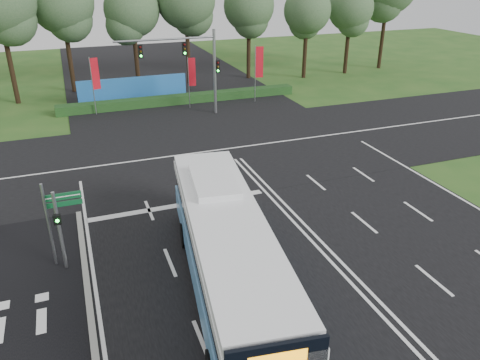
{
  "coord_description": "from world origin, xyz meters",
  "views": [
    {
      "loc": [
        -9.61,
        -16.9,
        11.93
      ],
      "look_at": [
        -2.61,
        2.0,
        2.48
      ],
      "focal_mm": 35.0,
      "sensor_mm": 36.0,
      "label": 1
    }
  ],
  "objects": [
    {
      "name": "blue_hoarding",
      "position": [
        -4.0,
        27.0,
        1.1
      ],
      "size": [
        10.0,
        0.3,
        2.2
      ],
      "primitive_type": "cube",
      "color": "blue",
      "rests_on": "ground"
    },
    {
      "name": "street_sign",
      "position": [
        -10.9,
        1.59,
        2.46
      ],
      "size": [
        1.52,
        0.12,
        3.88
      ],
      "rotation": [
        0.0,
        0.0,
        -0.01
      ],
      "color": "gray",
      "rests_on": "ground"
    },
    {
      "name": "ground",
      "position": [
        0.0,
        0.0,
        0.0
      ],
      "size": [
        120.0,
        120.0,
        0.0
      ],
      "primitive_type": "plane",
      "color": "#25511B",
      "rests_on": "ground"
    },
    {
      "name": "city_bus",
      "position": [
        -4.89,
        -2.75,
        1.9
      ],
      "size": [
        4.49,
        13.36,
        3.76
      ],
      "rotation": [
        0.0,
        0.0,
        -0.14
      ],
      "color": "#5D9DD8",
      "rests_on": "ground"
    },
    {
      "name": "road_main",
      "position": [
        0.0,
        0.0,
        0.02
      ],
      "size": [
        20.0,
        120.0,
        0.04
      ],
      "primitive_type": "cube",
      "color": "black",
      "rests_on": "ground"
    },
    {
      "name": "banner_flag_left",
      "position": [
        -7.48,
        23.7,
        3.16
      ],
      "size": [
        0.69,
        0.26,
        4.86
      ],
      "rotation": [
        0.0,
        0.0,
        0.31
      ],
      "color": "gray",
      "rests_on": "ground"
    },
    {
      "name": "banner_flag_mid",
      "position": [
        0.52,
        22.67,
        2.96
      ],
      "size": [
        0.67,
        0.14,
        4.53
      ],
      "rotation": [
        0.0,
        0.0,
        -0.14
      ],
      "color": "gray",
      "rests_on": "ground"
    },
    {
      "name": "eucalyptus_row",
      "position": [
        3.14,
        31.15,
        8.28
      ],
      "size": [
        53.94,
        8.68,
        12.76
      ],
      "color": "black",
      "rests_on": "ground"
    },
    {
      "name": "bike_path",
      "position": [
        -12.5,
        -3.0,
        0.03
      ],
      "size": [
        5.0,
        18.0,
        0.06
      ],
      "primitive_type": "cube",
      "color": "black",
      "rests_on": "ground"
    },
    {
      "name": "road_cross",
      "position": [
        0.0,
        12.0,
        0.03
      ],
      "size": [
        120.0,
        14.0,
        0.05
      ],
      "primitive_type": "cube",
      "color": "black",
      "rests_on": "ground"
    },
    {
      "name": "traffic_light_gantry",
      "position": [
        0.21,
        20.5,
        4.66
      ],
      "size": [
        8.41,
        0.28,
        7.0
      ],
      "color": "gray",
      "rests_on": "ground"
    },
    {
      "name": "kerb_strip",
      "position": [
        -10.1,
        -3.0,
        0.06
      ],
      "size": [
        0.25,
        18.0,
        0.12
      ],
      "primitive_type": "cube",
      "color": "gray",
      "rests_on": "ground"
    },
    {
      "name": "pedestrian_signal",
      "position": [
        -10.83,
        1.12,
        1.99
      ],
      "size": [
        0.31,
        0.43,
        3.65
      ],
      "rotation": [
        0.0,
        0.0,
        -0.12
      ],
      "color": "gray",
      "rests_on": "ground"
    },
    {
      "name": "banner_flag_right",
      "position": [
        6.75,
        22.51,
        3.34
      ],
      "size": [
        0.76,
        0.19,
        5.16
      ],
      "rotation": [
        0.0,
        0.0,
        -0.18
      ],
      "color": "gray",
      "rests_on": "ground"
    },
    {
      "name": "hedge",
      "position": [
        0.0,
        24.5,
        0.4
      ],
      "size": [
        22.0,
        1.2,
        0.8
      ],
      "primitive_type": "cube",
      "color": "#153A16",
      "rests_on": "ground"
    }
  ]
}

